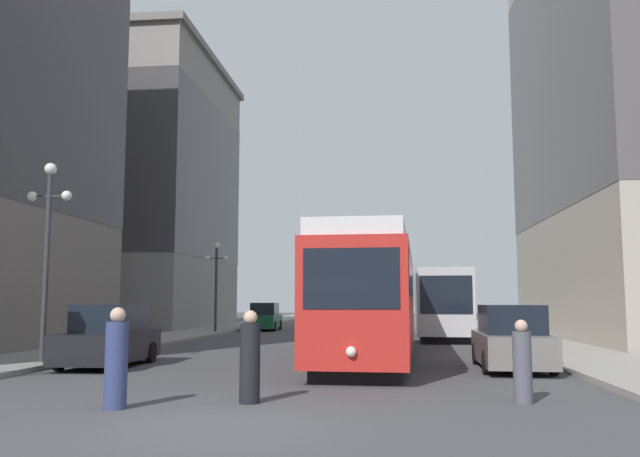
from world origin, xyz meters
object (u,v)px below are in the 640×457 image
at_px(parked_car_left_mid, 265,317).
at_px(pedestrian_crossing_near, 250,360).
at_px(parked_car_left_near, 109,338).
at_px(parked_car_right_far, 511,339).
at_px(pedestrian_on_sidewalk, 116,361).
at_px(pedestrian_crossing_far, 522,364).
at_px(transit_bus, 440,301).
at_px(streetcar, 372,296).
at_px(lamp_post_left_far, 216,273).
at_px(lamp_post_left_near, 48,231).

xyz_separation_m(parked_car_left_mid, pedestrian_crossing_near, (5.68, -30.87, -0.03)).
xyz_separation_m(parked_car_left_near, parked_car_right_far, (11.76, 0.33, 0.00)).
bearing_deg(parked_car_left_mid, pedestrian_on_sidewalk, -86.29).
bearing_deg(pedestrian_crossing_near, parked_car_left_near, 106.49).
bearing_deg(pedestrian_on_sidewalk, pedestrian_crossing_far, -32.40).
relative_size(parked_car_left_near, parked_car_left_mid, 0.92).
relative_size(transit_bus, parked_car_left_near, 2.76).
bearing_deg(pedestrian_on_sidewalk, parked_car_right_far, -0.55).
xyz_separation_m(streetcar, pedestrian_crossing_near, (-2.09, -9.55, -1.29)).
bearing_deg(lamp_post_left_far, pedestrian_crossing_near, -73.43).
bearing_deg(pedestrian_crossing_far, parked_car_left_mid, 63.76).
xyz_separation_m(parked_car_right_far, lamp_post_left_near, (-13.65, -0.67, 3.19)).
distance_m(parked_car_left_mid, pedestrian_crossing_near, 31.39).
distance_m(parked_car_left_near, parked_car_right_far, 11.76).
relative_size(transit_bus, lamp_post_left_far, 2.31).
xyz_separation_m(transit_bus, pedestrian_crossing_far, (-0.13, -22.58, -1.21)).
xyz_separation_m(pedestrian_on_sidewalk, lamp_post_left_far, (-5.31, 26.38, 2.77)).
bearing_deg(pedestrian_on_sidewalk, parked_car_left_near, 71.40).
bearing_deg(parked_car_left_near, pedestrian_crossing_far, -30.96).
bearing_deg(lamp_post_left_near, lamp_post_left_far, 90.00).
bearing_deg(pedestrian_crossing_far, pedestrian_on_sidewalk, 145.06).
bearing_deg(parked_car_left_mid, parked_car_right_far, -66.37).
bearing_deg(pedestrian_on_sidewalk, streetcar, 24.06).
distance_m(parked_car_right_far, pedestrian_crossing_near, 9.13).
relative_size(pedestrian_on_sidewalk, lamp_post_left_far, 0.35).
bearing_deg(lamp_post_left_far, pedestrian_on_sidewalk, -78.61).
distance_m(parked_car_left_near, parked_car_left_mid, 24.39).
bearing_deg(parked_car_left_mid, streetcar, -72.41).
height_order(streetcar, lamp_post_left_near, lamp_post_left_near).
bearing_deg(streetcar, lamp_post_left_near, -158.24).
relative_size(streetcar, lamp_post_left_near, 2.43).
bearing_deg(pedestrian_crossing_far, parked_car_left_near, 105.30).
relative_size(parked_car_right_far, pedestrian_on_sidewalk, 2.57).
height_order(parked_car_left_mid, lamp_post_left_near, lamp_post_left_near).
bearing_deg(parked_car_right_far, streetcar, -32.62).
xyz_separation_m(streetcar, parked_car_left_near, (-7.76, -3.06, -1.26)).
distance_m(parked_car_left_near, lamp_post_left_far, 19.27).
xyz_separation_m(parked_car_right_far, pedestrian_on_sidewalk, (-8.34, -7.73, 0.00)).
distance_m(parked_car_right_far, lamp_post_left_far, 23.28).
xyz_separation_m(parked_car_left_near, pedestrian_crossing_far, (10.84, -5.96, -0.11)).
distance_m(streetcar, parked_car_right_far, 5.00).
distance_m(transit_bus, parked_car_right_far, 16.35).
bearing_deg(parked_car_left_near, streetcar, 19.37).
bearing_deg(parked_car_left_near, pedestrian_crossing_near, -50.98).
height_order(parked_car_left_near, lamp_post_left_far, lamp_post_left_far).
distance_m(lamp_post_left_near, lamp_post_left_far, 19.32).
bearing_deg(parked_car_right_far, parked_car_left_near, 3.40).
bearing_deg(pedestrian_crossing_far, streetcar, 62.94).
bearing_deg(lamp_post_left_far, parked_car_left_mid, 70.66).
distance_m(parked_car_left_mid, parked_car_right_far, 26.78).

